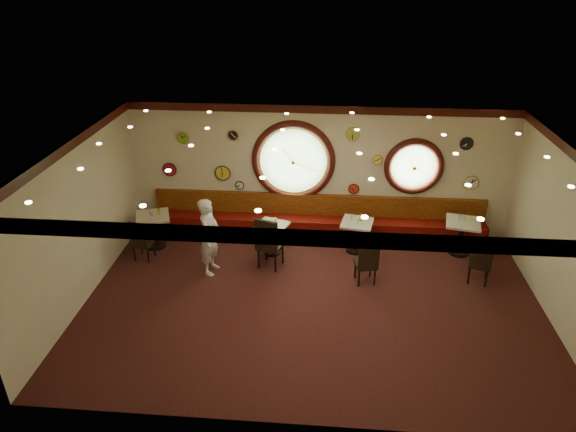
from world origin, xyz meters
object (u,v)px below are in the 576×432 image
object	(u,v)px
chair_d	(481,259)
condiment_b_pepper	(274,224)
table_d	(461,233)
table_c	(356,233)
chair_b	(268,240)
condiment_d_bottle	(470,218)
condiment_d_pepper	(464,219)
condiment_b_bottle	(275,221)
chair_c	(367,260)
condiment_b_salt	(270,221)
condiment_c_salt	(352,219)
waiter	(210,236)
chair_a	(141,238)
condiment_a_bottle	(159,211)
table_a	(154,227)
condiment_d_salt	(459,217)
table_b	(272,235)
condiment_c_bottle	(361,218)
condiment_a_pepper	(152,214)
condiment_c_pepper	(358,222)
condiment_a_salt	(150,213)

from	to	relation	value
chair_d	condiment_b_pepper	xyz separation A→B (m)	(-4.36, 0.85, 0.18)
table_d	table_c	bearing A→B (deg)	-177.83
chair_b	condiment_d_bottle	world-z (taller)	chair_b
condiment_d_pepper	condiment_b_bottle	size ratio (longest dim) A/B	0.79
table_d	chair_c	size ratio (longest dim) A/B	1.40
chair_d	condiment_b_salt	size ratio (longest dim) A/B	5.88
condiment_c_salt	waiter	distance (m)	3.25
condiment_d_pepper	chair_a	bearing A→B (deg)	-172.64
condiment_a_bottle	table_a	bearing A→B (deg)	-152.83
condiment_d_salt	condiment_b_bottle	bearing A→B (deg)	-174.98
condiment_b_bottle	table_b	bearing A→B (deg)	-132.65
table_c	waiter	world-z (taller)	waiter
table_d	chair_c	distance (m)	2.64
condiment_c_bottle	condiment_a_pepper	bearing A→B (deg)	-177.22
table_a	table_c	world-z (taller)	table_a
condiment_a_pepper	condiment_c_pepper	xyz separation A→B (m)	(4.70, 0.12, -0.06)
condiment_d_bottle	condiment_b_salt	bearing A→B (deg)	-175.92
table_d	condiment_d_salt	distance (m)	0.38
condiment_d_salt	table_d	bearing A→B (deg)	-51.13
condiment_b_bottle	condiment_d_bottle	bearing A→B (deg)	4.25
condiment_a_salt	condiment_b_pepper	xyz separation A→B (m)	(2.87, -0.12, -0.09)
condiment_a_pepper	waiter	xyz separation A→B (m)	(1.54, -0.93, -0.01)
condiment_d_salt	condiment_b_bottle	size ratio (longest dim) A/B	0.77
table_c	table_d	size ratio (longest dim) A/B	0.92
table_b	condiment_b_pepper	world-z (taller)	condiment_b_pepper
chair_d	condiment_c_bottle	bearing A→B (deg)	170.21
table_b	chair_b	distance (m)	0.70
table_a	condiment_b_pepper	size ratio (longest dim) A/B	10.10
table_d	condiment_d_pepper	distance (m)	0.36
table_b	chair_a	size ratio (longest dim) A/B	1.37
condiment_d_pepper	condiment_c_bottle	size ratio (longest dim) A/B	0.59
table_c	condiment_b_salt	xyz separation A→B (m)	(-1.97, -0.17, 0.30)
table_c	condiment_a_salt	distance (m)	4.77
condiment_a_bottle	condiment_a_pepper	bearing A→B (deg)	-142.48
table_c	chair_c	distance (m)	1.37
waiter	chair_a	bearing A→B (deg)	86.79
chair_b	chair_c	size ratio (longest dim) A/B	1.21
condiment_b_salt	condiment_d_bottle	distance (m)	4.51
table_b	condiment_a_bottle	size ratio (longest dim) A/B	5.17
condiment_c_pepper	chair_d	bearing A→B (deg)	-23.11
condiment_b_bottle	condiment_a_bottle	bearing A→B (deg)	178.74
chair_d	condiment_b_bottle	bearing A→B (deg)	-176.63
table_b	condiment_d_bottle	world-z (taller)	condiment_d_bottle
condiment_b_pepper	condiment_d_bottle	bearing A→B (deg)	5.88
chair_d	condiment_a_salt	xyz separation A→B (m)	(-7.24, 0.97, 0.28)
condiment_c_pepper	condiment_b_pepper	bearing A→B (deg)	-173.45
condiment_a_pepper	condiment_d_pepper	distance (m)	7.08
chair_c	condiment_c_pepper	size ratio (longest dim) A/B	5.85
condiment_b_pepper	waiter	size ratio (longest dim) A/B	0.05
table_d	condiment_c_pepper	xyz separation A→B (m)	(-2.37, -0.18, 0.29)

